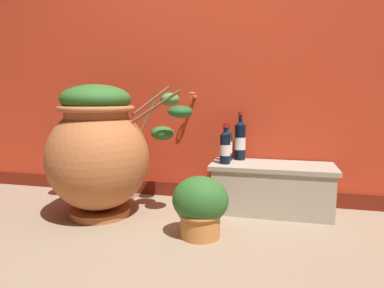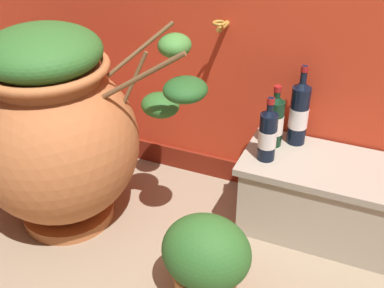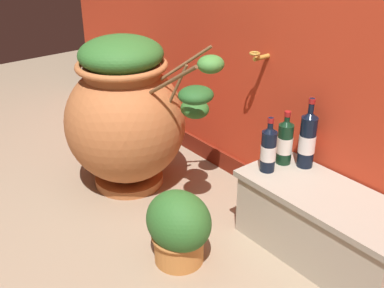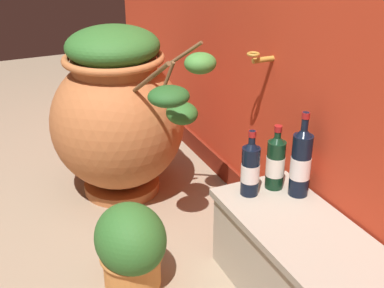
{
  "view_description": "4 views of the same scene",
  "coord_description": "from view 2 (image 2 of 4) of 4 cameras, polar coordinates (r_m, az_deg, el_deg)",
  "views": [
    {
      "loc": [
        0.53,
        -1.49,
        0.81
      ],
      "look_at": [
        -0.03,
        0.76,
        0.48
      ],
      "focal_mm": 31.97,
      "sensor_mm": 36.0,
      "label": 1
    },
    {
      "loc": [
        0.57,
        -0.82,
        1.45
      ],
      "look_at": [
        -0.1,
        0.74,
        0.4
      ],
      "focal_mm": 45.6,
      "sensor_mm": 36.0,
      "label": 2
    },
    {
      "loc": [
        1.53,
        -0.69,
        1.49
      ],
      "look_at": [
        -0.15,
        0.65,
        0.41
      ],
      "focal_mm": 44.4,
      "sensor_mm": 36.0,
      "label": 3
    },
    {
      "loc": [
        1.69,
        -0.09,
        1.4
      ],
      "look_at": [
        -0.04,
        0.69,
        0.49
      ],
      "focal_mm": 47.07,
      "sensor_mm": 36.0,
      "label": 4
    }
  ],
  "objects": [
    {
      "name": "wine_bottle_left",
      "position": [
        1.97,
        8.85,
        1.28
      ],
      "size": [
        0.07,
        0.07,
        0.28
      ],
      "color": "black",
      "rests_on": "stone_ledge"
    },
    {
      "name": "terracotta_urn",
      "position": [
        2.07,
        -15.55,
        1.62
      ],
      "size": [
        1.17,
        0.74,
        0.88
      ],
      "color": "#B26638",
      "rests_on": "ground_plane"
    },
    {
      "name": "wine_bottle_right",
      "position": [
        2.08,
        9.64,
        2.84
      ],
      "size": [
        0.08,
        0.08,
        0.28
      ],
      "color": "black",
      "rests_on": "stone_ledge"
    },
    {
      "name": "stone_ledge",
      "position": [
        2.14,
        17.03,
        -6.17
      ],
      "size": [
        0.84,
        0.38,
        0.34
      ],
      "color": "#B2A893",
      "rests_on": "ground_plane"
    },
    {
      "name": "wine_bottle_middle",
      "position": [
        2.1,
        12.42,
        3.74
      ],
      "size": [
        0.08,
        0.08,
        0.35
      ],
      "color": "black",
      "rests_on": "stone_ledge"
    },
    {
      "name": "potted_shrub",
      "position": [
        1.79,
        1.66,
        -13.38
      ],
      "size": [
        0.33,
        0.28,
        0.36
      ],
      "color": "#CC7F3D",
      "rests_on": "ground_plane"
    }
  ]
}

